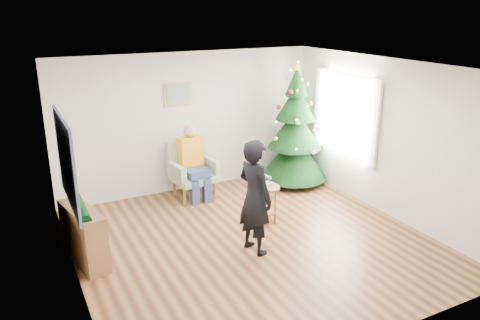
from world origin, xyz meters
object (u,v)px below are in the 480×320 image
christmas_tree (295,130)px  standing_man (255,197)px  stool (266,204)px  armchair (192,177)px  console (84,236)px

christmas_tree → standing_man: 2.89m
christmas_tree → stool: bearing=-136.3°
armchair → console: armchair is taller
christmas_tree → standing_man: bearing=-134.5°
stool → console: 2.85m
standing_man → stool: bearing=-53.4°
stool → armchair: size_ratio=0.61×
armchair → standing_man: size_ratio=0.61×
stool → armchair: bearing=112.3°
christmas_tree → console: 4.49m
stool → standing_man: bearing=-130.7°
armchair → standing_man: standing_man is taller
stool → console: bearing=179.0°
armchair → standing_man: 2.35m
standing_man → console: bearing=58.4°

